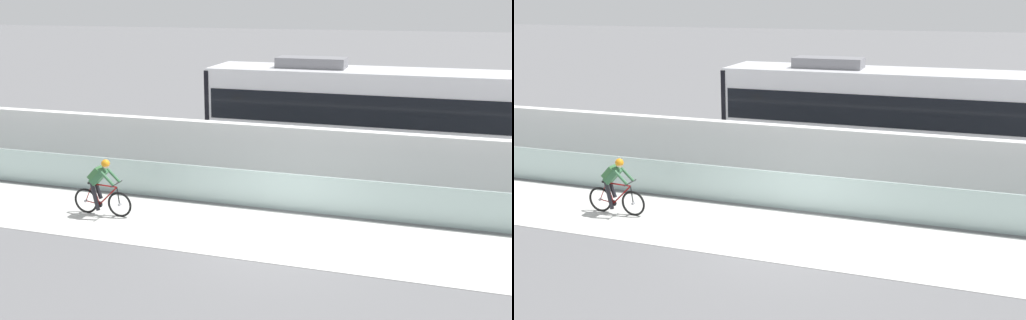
# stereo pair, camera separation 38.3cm
# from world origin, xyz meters

# --- Properties ---
(ground_plane) EXTENTS (200.00, 200.00, 0.00)m
(ground_plane) POSITION_xyz_m (0.00, 0.00, 0.00)
(ground_plane) COLOR slate
(bike_path_deck) EXTENTS (32.00, 3.20, 0.01)m
(bike_path_deck) POSITION_xyz_m (0.00, 0.00, 0.01)
(bike_path_deck) COLOR silver
(bike_path_deck) RESTS_ON ground
(glass_parapet) EXTENTS (32.00, 0.05, 1.08)m
(glass_parapet) POSITION_xyz_m (0.00, 1.85, 0.54)
(glass_parapet) COLOR #ADC6C1
(glass_parapet) RESTS_ON ground
(concrete_barrier_wall) EXTENTS (32.00, 0.36, 2.02)m
(concrete_barrier_wall) POSITION_xyz_m (0.00, 3.65, 1.01)
(concrete_barrier_wall) COLOR white
(concrete_barrier_wall) RESTS_ON ground
(tram_rail_near) EXTENTS (32.00, 0.08, 0.01)m
(tram_rail_near) POSITION_xyz_m (0.00, 6.13, 0.00)
(tram_rail_near) COLOR #595654
(tram_rail_near) RESTS_ON ground
(tram_rail_far) EXTENTS (32.00, 0.08, 0.01)m
(tram_rail_far) POSITION_xyz_m (0.00, 7.57, 0.00)
(tram_rail_far) COLOR #595654
(tram_rail_far) RESTS_ON ground
(tram) EXTENTS (11.06, 2.54, 3.81)m
(tram) POSITION_xyz_m (1.40, 6.85, 1.89)
(tram) COLOR silver
(tram) RESTS_ON ground
(cyclist_on_bike) EXTENTS (1.77, 0.58, 1.61)m
(cyclist_on_bike) POSITION_xyz_m (-4.96, -0.00, 0.80)
(cyclist_on_bike) COLOR black
(cyclist_on_bike) RESTS_ON ground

